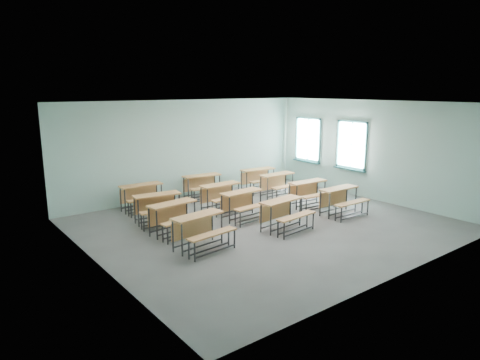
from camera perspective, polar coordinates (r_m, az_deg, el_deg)
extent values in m
cube|color=slate|center=(11.52, 3.49, -5.94)|extent=(9.00, 8.00, 0.02)
cube|color=white|center=(10.96, 3.71, 10.27)|extent=(9.00, 8.00, 0.02)
cube|color=#9CC4B8|center=(14.35, -7.02, 4.19)|extent=(9.00, 0.02, 3.20)
cube|color=#9CC4B8|center=(8.60, 21.47, -1.91)|extent=(9.00, 0.02, 3.20)
cube|color=#9CC4B8|center=(8.89, -18.87, -1.28)|extent=(0.02, 8.00, 3.20)
cube|color=#9CC4B8|center=(14.47, 17.21, 3.80)|extent=(0.02, 8.00, 3.20)
cube|color=#1B4A4C|center=(16.29, 8.95, 2.70)|extent=(0.06, 1.20, 0.06)
cube|color=#1B4A4C|center=(16.12, 9.13, 8.10)|extent=(0.06, 1.20, 0.06)
cube|color=#1B4A4C|center=(15.80, 10.54, 5.17)|extent=(0.06, 0.06, 1.60)
cube|color=#1B4A4C|center=(16.58, 7.60, 5.59)|extent=(0.06, 0.06, 1.60)
cube|color=#1B4A4C|center=(16.19, 9.04, 5.39)|extent=(0.04, 0.04, 1.48)
cube|color=#1B4A4C|center=(16.19, 9.04, 5.39)|extent=(0.04, 1.08, 0.04)
cube|color=#1B4A4C|center=(16.28, 8.84, 2.47)|extent=(0.14, 1.28, 0.04)
cube|color=white|center=(16.21, 9.10, 5.39)|extent=(0.01, 1.08, 1.48)
cube|color=#1B4A4C|center=(15.01, 14.48, 1.65)|extent=(0.06, 1.20, 0.06)
cube|color=#1B4A4C|center=(14.82, 14.79, 7.52)|extent=(0.06, 1.20, 0.06)
cube|color=#1B4A4C|center=(14.56, 16.40, 4.30)|extent=(0.06, 0.06, 1.60)
cube|color=#1B4A4C|center=(15.25, 12.94, 4.82)|extent=(0.06, 0.06, 1.60)
cube|color=#1B4A4C|center=(14.90, 14.63, 4.57)|extent=(0.04, 0.04, 1.48)
cube|color=#1B4A4C|center=(14.90, 14.63, 4.57)|extent=(0.04, 1.08, 0.04)
cube|color=#1B4A4C|center=(14.99, 14.37, 1.41)|extent=(0.14, 1.28, 0.04)
cube|color=white|center=(14.92, 14.69, 4.57)|extent=(0.01, 1.08, 1.48)
cube|color=#C38046|center=(9.68, -5.67, -4.74)|extent=(1.29, 0.56, 0.04)
cube|color=#C38046|center=(9.92, -6.33, -6.26)|extent=(1.18, 0.16, 0.43)
cylinder|color=#333538|center=(9.35, -7.74, -7.94)|extent=(0.04, 0.04, 0.74)
cylinder|color=#333538|center=(10.03, -2.45, -6.43)|extent=(0.04, 0.04, 0.74)
cylinder|color=#333538|center=(9.60, -8.94, -7.43)|extent=(0.04, 0.04, 0.74)
cylinder|color=#333538|center=(10.27, -3.70, -6.00)|extent=(0.04, 0.04, 0.74)
cube|color=#333538|center=(9.77, -4.97, -8.64)|extent=(1.14, 0.16, 0.03)
cube|color=#333538|center=(10.01, -6.19, -8.14)|extent=(1.14, 0.16, 0.03)
cube|color=#C38046|center=(9.41, -3.71, -7.20)|extent=(1.27, 0.40, 0.04)
cylinder|color=#333538|center=(9.08, -6.06, -9.55)|extent=(0.04, 0.04, 0.43)
cylinder|color=#333538|center=(9.78, -0.74, -7.87)|extent=(0.04, 0.04, 0.43)
cylinder|color=#333538|center=(9.23, -6.83, -9.21)|extent=(0.04, 0.04, 0.43)
cylinder|color=#333538|center=(9.92, -1.53, -7.59)|extent=(0.04, 0.04, 0.43)
cube|color=#333538|center=(9.47, -3.28, -9.44)|extent=(1.14, 0.16, 0.03)
cube|color=#333538|center=(9.61, -4.07, -9.12)|extent=(1.14, 0.16, 0.03)
cube|color=#C38046|center=(10.97, 5.53, -2.72)|extent=(1.29, 0.55, 0.04)
cube|color=#C38046|center=(11.18, 4.75, -4.11)|extent=(1.18, 0.15, 0.43)
cylinder|color=#333538|center=(10.56, 4.13, -5.49)|extent=(0.04, 0.04, 0.74)
cylinder|color=#333538|center=(11.40, 8.01, -4.24)|extent=(0.04, 0.04, 0.74)
cylinder|color=#333538|center=(10.77, 2.81, -5.11)|extent=(0.04, 0.04, 0.74)
cylinder|color=#333538|center=(11.60, 6.72, -3.92)|extent=(0.04, 0.04, 0.74)
cube|color=#333538|center=(11.05, 6.12, -6.16)|extent=(1.14, 0.15, 0.03)
cube|color=#333538|center=(11.26, 4.82, -5.79)|extent=(1.14, 0.15, 0.03)
cube|color=#C38046|center=(10.75, 7.52, -4.80)|extent=(1.27, 0.39, 0.04)
cylinder|color=#333538|center=(10.34, 5.91, -6.81)|extent=(0.04, 0.04, 0.43)
cylinder|color=#333538|center=(11.20, 9.73, -5.43)|extent=(0.04, 0.04, 0.43)
cylinder|color=#333538|center=(10.46, 5.08, -6.57)|extent=(0.04, 0.04, 0.43)
cylinder|color=#333538|center=(11.31, 8.93, -5.22)|extent=(0.04, 0.04, 0.43)
cube|color=#333538|center=(10.80, 7.88, -6.77)|extent=(1.14, 0.15, 0.03)
cube|color=#333538|center=(10.92, 7.06, -6.54)|extent=(1.14, 0.15, 0.03)
cube|color=#C38046|center=(12.53, 13.06, -1.10)|extent=(1.25, 0.43, 0.04)
cube|color=#C38046|center=(12.72, 12.33, -2.34)|extent=(1.19, 0.03, 0.43)
cylinder|color=#333538|center=(12.09, 11.82, -3.43)|extent=(0.04, 0.04, 0.74)
cylinder|color=#333538|center=(12.96, 15.17, -2.56)|extent=(0.04, 0.04, 0.74)
cylinder|color=#333538|center=(12.31, 10.66, -3.11)|extent=(0.04, 0.04, 0.74)
cylinder|color=#333538|center=(13.15, 14.03, -2.28)|extent=(0.04, 0.04, 0.74)
cube|color=#333538|center=(12.59, 13.50, -4.15)|extent=(1.15, 0.04, 0.03)
cube|color=#333538|center=(12.79, 12.35, -3.83)|extent=(1.15, 0.04, 0.03)
cube|color=#C38046|center=(12.30, 14.77, -2.93)|extent=(1.25, 0.27, 0.04)
cylinder|color=#333538|center=(11.87, 13.36, -4.57)|extent=(0.04, 0.04, 0.43)
cylinder|color=#333538|center=(12.75, 16.67, -3.60)|extent=(0.04, 0.04, 0.43)
cylinder|color=#333538|center=(11.99, 12.63, -4.37)|extent=(0.04, 0.04, 0.43)
cylinder|color=#333538|center=(12.86, 15.96, -3.42)|extent=(0.04, 0.04, 0.43)
cube|color=#333538|center=(12.34, 15.04, -4.66)|extent=(1.15, 0.04, 0.03)
cube|color=#333538|center=(12.46, 14.32, -4.47)|extent=(1.15, 0.04, 0.03)
cube|color=#C38046|center=(10.75, -9.04, -3.12)|extent=(1.29, 0.56, 0.04)
cube|color=#C38046|center=(10.99, -9.57, -4.52)|extent=(1.18, 0.16, 0.43)
cylinder|color=#333538|center=(10.42, -11.02, -5.93)|extent=(0.04, 0.04, 0.74)
cylinder|color=#333538|center=(11.06, -6.04, -4.71)|extent=(0.04, 0.04, 0.74)
cylinder|color=#333538|center=(10.69, -12.01, -5.50)|extent=(0.04, 0.04, 0.74)
cylinder|color=#333538|center=(11.31, -7.09, -4.35)|extent=(0.04, 0.04, 0.74)
cube|color=#333538|center=(10.81, -8.41, -6.65)|extent=(1.14, 0.16, 0.03)
cube|color=#333538|center=(11.07, -9.43, -6.23)|extent=(1.14, 0.16, 0.03)
cube|color=#C38046|center=(10.45, -7.39, -5.29)|extent=(1.27, 0.40, 0.04)
cylinder|color=#333538|center=(10.13, -9.63, -7.33)|extent=(0.04, 0.04, 0.43)
cylinder|color=#333538|center=(10.78, -4.59, -5.98)|extent=(0.04, 0.04, 0.43)
cylinder|color=#333538|center=(10.29, -10.26, -7.05)|extent=(0.04, 0.04, 0.43)
cylinder|color=#333538|center=(10.93, -5.26, -5.75)|extent=(0.04, 0.04, 0.43)
cube|color=#333538|center=(10.49, -7.01, -7.33)|extent=(1.14, 0.16, 0.03)
cube|color=#333538|center=(10.64, -7.66, -7.06)|extent=(1.14, 0.16, 0.03)
cube|color=#C38046|center=(11.80, 0.20, -1.59)|extent=(1.27, 0.50, 0.04)
cube|color=#C38046|center=(12.02, -0.41, -2.90)|extent=(1.19, 0.10, 0.43)
cylinder|color=#333538|center=(11.42, -1.40, -4.09)|extent=(0.04, 0.04, 0.74)
cylinder|color=#333538|center=(12.16, 2.75, -3.09)|extent=(0.04, 0.04, 0.74)
cylinder|color=#333538|center=(11.67, -2.45, -3.75)|extent=(0.04, 0.04, 0.74)
cylinder|color=#333538|center=(12.39, 1.68, -2.79)|extent=(0.04, 0.04, 0.74)
cube|color=#333538|center=(11.86, 0.74, -4.82)|extent=(1.15, 0.10, 0.03)
cube|color=#333538|center=(12.10, -0.32, -4.47)|extent=(1.15, 0.10, 0.03)
cube|color=#C38046|center=(11.52, 1.85, -3.53)|extent=(1.26, 0.34, 0.04)
cylinder|color=#333538|center=(11.15, 0.04, -5.32)|extent=(0.04, 0.04, 0.43)
cylinder|color=#333538|center=(11.91, 4.19, -4.21)|extent=(0.04, 0.04, 0.43)
cylinder|color=#333538|center=(11.29, -0.63, -5.09)|extent=(0.04, 0.04, 0.43)
cylinder|color=#333538|center=(12.04, 3.52, -4.02)|extent=(0.04, 0.04, 0.43)
cube|color=#333538|center=(11.56, 2.18, -5.38)|extent=(1.15, 0.10, 0.03)
cube|color=#333538|center=(11.70, 1.51, -5.17)|extent=(1.15, 0.10, 0.03)
cube|color=#C38046|center=(13.23, 9.01, -0.24)|extent=(1.28, 0.50, 0.04)
cube|color=#C38046|center=(13.44, 8.41, -1.41)|extent=(1.19, 0.11, 0.43)
cylinder|color=#333538|center=(12.83, 7.56, -2.38)|extent=(0.04, 0.04, 0.74)
cylinder|color=#333538|center=(13.59, 11.21, -1.68)|extent=(0.04, 0.04, 0.74)
cylinder|color=#333538|center=(13.07, 6.60, -2.08)|extent=(0.04, 0.04, 0.74)
cylinder|color=#333538|center=(13.82, 10.24, -1.41)|extent=(0.04, 0.04, 0.74)
cube|color=#333538|center=(13.27, 9.40, -3.14)|extent=(1.15, 0.11, 0.03)
cube|color=#333538|center=(13.50, 8.44, -2.83)|extent=(1.15, 0.11, 0.03)
cube|color=#C38046|center=(12.95, 10.45, -1.97)|extent=(1.27, 0.35, 0.04)
cylinder|color=#333538|center=(12.56, 8.83, -3.46)|extent=(0.04, 0.04, 0.43)
cylinder|color=#333538|center=(13.33, 12.49, -2.69)|extent=(0.04, 0.04, 0.43)
cylinder|color=#333538|center=(12.70, 8.23, -3.27)|extent=(0.04, 0.04, 0.43)
cylinder|color=#333538|center=(13.47, 11.88, -2.51)|extent=(0.04, 0.04, 0.43)
cube|color=#333538|center=(12.97, 10.69, -3.63)|extent=(1.15, 0.11, 0.03)
cube|color=#333538|center=(13.11, 10.09, -3.44)|extent=(1.15, 0.11, 0.03)
cube|color=#C38046|center=(11.70, -11.03, -1.94)|extent=(1.30, 0.58, 0.04)
cube|color=#C38046|center=(11.96, -11.27, -3.22)|extent=(1.18, 0.18, 0.43)
cylinder|color=#333538|center=(11.48, -13.39, -4.34)|extent=(0.04, 0.04, 0.74)
cylinder|color=#333538|center=(11.84, -8.06, -3.63)|extent=(0.04, 0.04, 0.74)
cylinder|color=#333538|center=(11.79, -13.86, -3.93)|extent=(0.04, 0.04, 0.74)
cylinder|color=#333538|center=(12.14, -8.65, -3.25)|extent=(0.04, 0.04, 0.74)
cube|color=#333538|center=(11.72, -10.63, -5.23)|extent=(1.14, 0.19, 0.03)
cube|color=#333538|center=(12.03, -11.16, -4.81)|extent=(1.14, 0.19, 0.03)
cube|color=#C38046|center=(11.32, -10.14, -4.01)|extent=(1.27, 0.43, 0.04)
cylinder|color=#333538|center=(11.13, -12.70, -5.66)|extent=(0.04, 0.04, 0.43)
cylinder|color=#333538|center=(11.50, -7.23, -4.88)|extent=(0.04, 0.04, 0.43)
cylinder|color=#333538|center=(11.31, -13.01, -5.39)|extent=(0.04, 0.04, 0.43)
cylinder|color=#333538|center=(11.67, -7.61, -4.63)|extent=(0.04, 0.04, 0.43)
cube|color=#333538|center=(11.34, -9.90, -5.91)|extent=(1.14, 0.19, 0.03)
cube|color=#333538|center=(11.52, -10.24, -5.64)|extent=(1.14, 0.19, 0.03)
cube|color=#C38046|center=(12.70, -2.65, -0.62)|extent=(1.26, 0.44, 0.04)
cube|color=#C38046|center=(12.92, -3.14, -1.85)|extent=(1.19, 0.04, 0.43)
cylinder|color=#333538|center=(12.34, -4.34, -2.89)|extent=(0.04, 0.04, 0.74)
cylinder|color=#333538|center=(12.99, -0.16, -2.08)|extent=(0.04, 0.04, 0.74)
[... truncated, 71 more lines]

